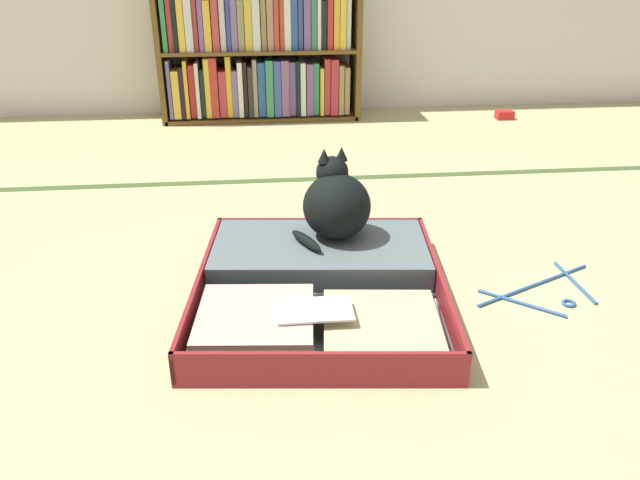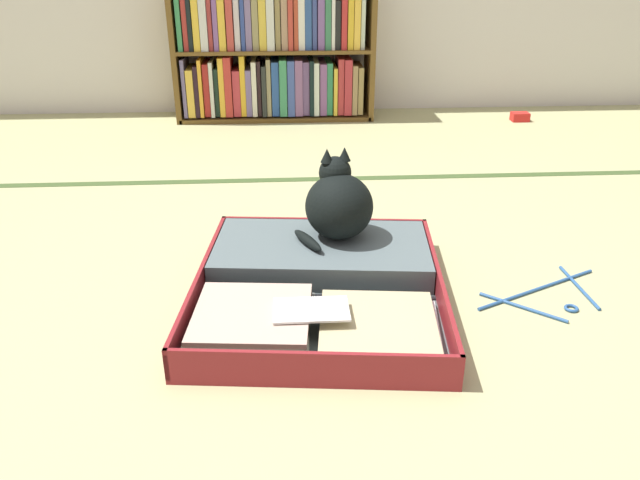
{
  "view_description": "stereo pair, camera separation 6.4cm",
  "coord_description": "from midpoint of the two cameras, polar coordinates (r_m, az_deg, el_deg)",
  "views": [
    {
      "loc": [
        -0.11,
        -1.51,
        0.96
      ],
      "look_at": [
        0.06,
        0.12,
        0.18
      ],
      "focal_mm": 35.08,
      "sensor_mm": 36.0,
      "label": 1
    },
    {
      "loc": [
        -0.04,
        -1.51,
        0.96
      ],
      "look_at": [
        0.06,
        0.12,
        0.18
      ],
      "focal_mm": 35.08,
      "sensor_mm": 36.0,
      "label": 2
    }
  ],
  "objects": [
    {
      "name": "ground_plane",
      "position": [
        1.79,
        -0.6,
        -6.82
      ],
      "size": [
        10.0,
        10.0,
        0.0
      ],
      "primitive_type": "plane",
      "color": "tan"
    },
    {
      "name": "tatami_border",
      "position": [
        2.8,
        -1.8,
        5.54
      ],
      "size": [
        4.8,
        0.05,
        0.0
      ],
      "color": "#3C5329",
      "rests_on": "ground_plane"
    },
    {
      "name": "bookshelf",
      "position": [
        3.79,
        -3.79,
        16.66
      ],
      "size": [
        1.15,
        0.29,
        0.8
      ],
      "color": "brown",
      "rests_on": "ground_plane"
    },
    {
      "name": "black_cat",
      "position": [
        1.98,
        2.55,
        3.28
      ],
      "size": [
        0.28,
        0.27,
        0.28
      ],
      "color": "black",
      "rests_on": "open_suitcase"
    },
    {
      "name": "open_suitcase",
      "position": [
        1.87,
        0.74,
        -3.81
      ],
      "size": [
        0.78,
        0.86,
        0.1
      ],
      "color": "maroon",
      "rests_on": "ground_plane"
    },
    {
      "name": "clothes_hanger",
      "position": [
        2.01,
        20.96,
        -4.72
      ],
      "size": [
        0.43,
        0.32,
        0.01
      ],
      "color": "#2B5893",
      "rests_on": "ground_plane"
    },
    {
      "name": "small_red_pouch",
      "position": [
        3.95,
        18.23,
        10.63
      ],
      "size": [
        0.1,
        0.07,
        0.05
      ],
      "color": "red",
      "rests_on": "ground_plane"
    }
  ]
}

